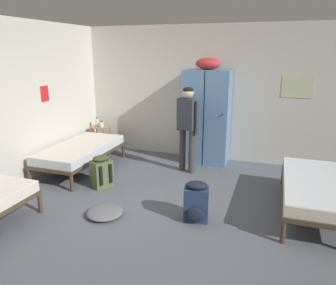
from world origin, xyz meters
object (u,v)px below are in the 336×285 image
Objects in this scene: shelf_unit at (101,136)px; clothes_pile_grey at (105,212)px; locker_bank at (206,115)px; bed_left_rear at (81,150)px; backpack_olive at (102,172)px; bed_right at (317,188)px; person_traveler at (188,122)px; backpack_navy at (196,202)px; lotion_bottle at (102,124)px; water_bottle at (97,122)px.

clothes_pile_grey is (1.57, -2.60, -0.30)m from shelf_unit.
locker_bank is 2.52m from bed_left_rear.
backpack_olive is (0.78, -0.58, -0.12)m from bed_left_rear.
bed_right is 1.00× the size of bed_left_rear.
backpack_olive is 1.10× the size of clothes_pile_grey.
bed_right is 3.29m from backpack_olive.
bed_left_rear is at bearing -150.29° from locker_bank.
person_traveler is 1.94m from backpack_navy.
backpack_navy is (2.54, -1.15, -0.12)m from bed_left_rear.
shelf_unit is at bearing 164.80° from person_traveler.
lotion_bottle is at bearing 165.33° from person_traveler.
person_traveler is 3.15× the size of clothes_pile_grey.
water_bottle is at bearing -178.93° from locker_bank.
shelf_unit is 2.02m from backpack_olive.
person_traveler is (2.18, -0.59, 0.61)m from shelf_unit.
person_traveler reaches higher than backpack_navy.
lotion_bottle is 0.29× the size of clothes_pile_grey.
person_traveler is (-0.20, -0.66, -0.02)m from locker_bank.
locker_bank is 2.48m from water_bottle.
bed_left_rear is at bearing -74.25° from water_bottle.
water_bottle is at bearing 122.20° from clothes_pile_grey.
water_bottle is (-2.46, -0.05, -0.31)m from locker_bank.
locker_bank is 1.31× the size of person_traveler.
locker_bank is 0.69m from person_traveler.
lotion_bottle is at bearing 160.16° from bed_right.
bed_right is at bearing 25.78° from backpack_navy.
backpack_olive reaches higher than bed_right.
lotion_bottle reaches higher than backpack_navy.
clothes_pile_grey is (-1.22, -0.30, -0.21)m from backpack_navy.
person_traveler is 2.28m from clothes_pile_grey.
backpack_navy is at bearing 13.64° from clothes_pile_grey.
locker_bank is 2.34m from lotion_bottle.
backpack_olive is at bearing -135.30° from person_traveler.
shelf_unit is at bearing 120.65° from backpack_olive.
shelf_unit reaches higher than backpack_olive.
bed_right is at bearing -24.65° from person_traveler.
lotion_bottle is 3.02m from clothes_pile_grey.
backpack_navy is at bearing -17.93° from backpack_olive.
backpack_olive is at bearing -57.73° from water_bottle.
water_bottle reaches higher than backpack_navy.
clothes_pile_grey is at bearing -159.39° from bed_right.
shelf_unit is 0.30m from lotion_bottle.
person_traveler reaches higher than water_bottle.
clothes_pile_grey is (0.54, -0.87, -0.21)m from backpack_olive.
bed_right is 9.20× the size of water_bottle.
water_bottle is 3.16m from clothes_pile_grey.
water_bottle is (-0.08, 0.02, 0.32)m from shelf_unit.
person_traveler reaches higher than clothes_pile_grey.
water_bottle is 0.38× the size of backpack_olive.
shelf_unit is 3.05m from clothes_pile_grey.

